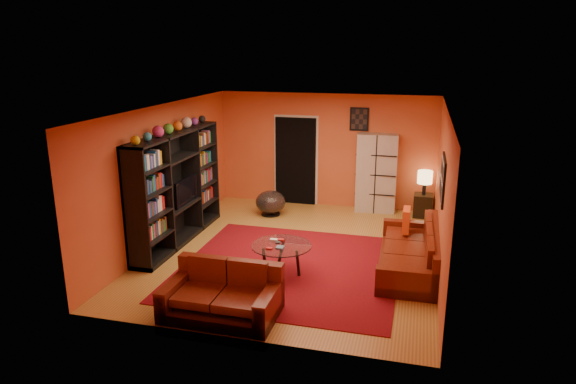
% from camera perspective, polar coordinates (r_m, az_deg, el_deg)
% --- Properties ---
extents(floor, '(6.00, 6.00, 0.00)m').
position_cam_1_polar(floor, '(9.43, 0.67, -6.62)').
color(floor, olive).
rests_on(floor, ground).
extents(ceiling, '(6.00, 6.00, 0.00)m').
position_cam_1_polar(ceiling, '(8.77, 0.73, 9.27)').
color(ceiling, white).
rests_on(ceiling, wall_back).
extents(wall_back, '(6.00, 0.00, 6.00)m').
position_cam_1_polar(wall_back, '(11.88, 4.20, 4.62)').
color(wall_back, '#C9532C').
rests_on(wall_back, floor).
extents(wall_front, '(6.00, 0.00, 6.00)m').
position_cam_1_polar(wall_front, '(6.29, -5.93, -5.76)').
color(wall_front, '#C9532C').
rests_on(wall_front, floor).
extents(wall_left, '(0.00, 6.00, 6.00)m').
position_cam_1_polar(wall_left, '(9.90, -13.50, 1.94)').
color(wall_left, '#C9532C').
rests_on(wall_left, floor).
extents(wall_right, '(0.00, 6.00, 6.00)m').
position_cam_1_polar(wall_right, '(8.78, 16.74, -0.06)').
color(wall_right, '#C9532C').
rests_on(wall_right, floor).
extents(rug, '(3.60, 3.60, 0.01)m').
position_cam_1_polar(rug, '(8.78, 0.20, -8.34)').
color(rug, '#5C0A12').
rests_on(rug, floor).
extents(doorway, '(0.95, 0.10, 2.04)m').
position_cam_1_polar(doorway, '(12.04, 0.85, 3.46)').
color(doorway, black).
rests_on(doorway, floor).
extents(wall_art_right, '(0.03, 1.00, 0.70)m').
position_cam_1_polar(wall_art_right, '(8.41, 16.82, 1.37)').
color(wall_art_right, black).
rests_on(wall_art_right, wall_right).
extents(wall_art_back, '(0.42, 0.03, 0.52)m').
position_cam_1_polar(wall_art_back, '(11.62, 7.92, 8.02)').
color(wall_art_back, black).
rests_on(wall_art_back, wall_back).
extents(entertainment_unit, '(0.45, 3.00, 2.10)m').
position_cam_1_polar(entertainment_unit, '(9.86, -12.25, 0.46)').
color(entertainment_unit, black).
rests_on(entertainment_unit, floor).
extents(tv, '(0.86, 0.11, 0.50)m').
position_cam_1_polar(tv, '(9.94, -11.72, 0.14)').
color(tv, black).
rests_on(tv, entertainment_unit).
extents(sofa, '(1.04, 2.42, 0.85)m').
position_cam_1_polar(sofa, '(8.89, 13.95, -6.59)').
color(sofa, '#51150A').
rests_on(sofa, rug).
extents(loveseat, '(1.56, 0.94, 0.85)m').
position_cam_1_polar(loveseat, '(7.34, -7.17, -11.19)').
color(loveseat, '#51150A').
rests_on(loveseat, rug).
extents(throw_pillow, '(0.12, 0.42, 0.42)m').
position_cam_1_polar(throw_pillow, '(9.38, 13.00, -3.05)').
color(throw_pillow, '#F5541B').
rests_on(throw_pillow, sofa).
extents(coffee_table, '(0.99, 0.99, 0.49)m').
position_cam_1_polar(coffee_table, '(8.39, -0.75, -6.22)').
color(coffee_table, silver).
rests_on(coffee_table, floor).
extents(storage_cabinet, '(0.91, 0.46, 1.77)m').
position_cam_1_polar(storage_cabinet, '(11.62, 9.76, 2.08)').
color(storage_cabinet, '#B6B0A8').
rests_on(storage_cabinet, floor).
extents(bowl_chair, '(0.67, 0.67, 0.54)m').
position_cam_1_polar(bowl_chair, '(11.34, -1.95, -1.15)').
color(bowl_chair, black).
rests_on(bowl_chair, floor).
extents(side_table, '(0.41, 0.41, 0.50)m').
position_cam_1_polar(side_table, '(11.62, 14.76, -1.46)').
color(side_table, black).
rests_on(side_table, floor).
extents(table_lamp, '(0.32, 0.32, 0.53)m').
position_cam_1_polar(table_lamp, '(11.46, 14.97, 1.53)').
color(table_lamp, black).
rests_on(table_lamp, side_table).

